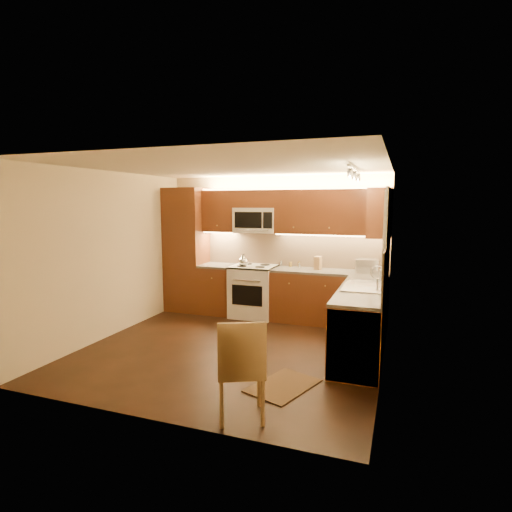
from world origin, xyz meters
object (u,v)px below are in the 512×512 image
at_px(knife_block, 318,263).
at_px(toaster_oven, 366,266).
at_px(sink, 364,281).
at_px(kettle, 243,260).
at_px(stove, 254,291).
at_px(dining_chair, 241,367).
at_px(microwave, 256,220).
at_px(soap_bottle, 383,272).

bearing_deg(knife_block, toaster_oven, 3.77).
distance_m(sink, kettle, 2.37).
xyz_separation_m(sink, toaster_oven, (-0.07, 1.21, 0.03)).
distance_m(kettle, toaster_oven, 2.09).
bearing_deg(toaster_oven, stove, 174.60).
bearing_deg(dining_chair, sink, 43.23).
xyz_separation_m(toaster_oven, dining_chair, (-0.84, -3.43, -0.52)).
bearing_deg(dining_chair, stove, 83.64).
height_order(microwave, knife_block, microwave).
xyz_separation_m(kettle, toaster_oven, (2.08, 0.21, -0.02)).
bearing_deg(sink, microwave, 147.79).
height_order(soap_bottle, dining_chair, soap_bottle).
distance_m(kettle, soap_bottle, 2.37).
relative_size(kettle, dining_chair, 0.22).
bearing_deg(stove, kettle, -138.88).
bearing_deg(stove, knife_block, 5.21).
bearing_deg(soap_bottle, kettle, 171.88).
height_order(microwave, dining_chair, microwave).
xyz_separation_m(sink, dining_chair, (-0.91, -2.21, -0.48)).
bearing_deg(toaster_oven, sink, -94.85).
relative_size(sink, kettle, 3.90).
bearing_deg(knife_block, soap_bottle, -19.56).
xyz_separation_m(knife_block, dining_chair, (-0.04, -3.44, -0.52)).
bearing_deg(soap_bottle, knife_block, 153.84).
xyz_separation_m(microwave, knife_block, (1.13, -0.03, -0.71)).
relative_size(microwave, knife_block, 3.43).
distance_m(stove, microwave, 1.27).
bearing_deg(dining_chair, soap_bottle, 44.73).
distance_m(knife_block, dining_chair, 3.48).
relative_size(microwave, toaster_oven, 2.13).
bearing_deg(dining_chair, kettle, 86.56).
bearing_deg(soap_bottle, dining_chair, -112.53).
relative_size(stove, dining_chair, 0.93).
bearing_deg(knife_block, stove, -169.95).
relative_size(stove, soap_bottle, 4.61).
bearing_deg(dining_chair, microwave, 82.98).
relative_size(microwave, soap_bottle, 3.81).
relative_size(stove, kettle, 4.17).
distance_m(microwave, kettle, 0.75).
xyz_separation_m(microwave, kettle, (-0.14, -0.26, -0.69)).
bearing_deg(microwave, dining_chair, -72.52).
bearing_deg(microwave, kettle, -118.85).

